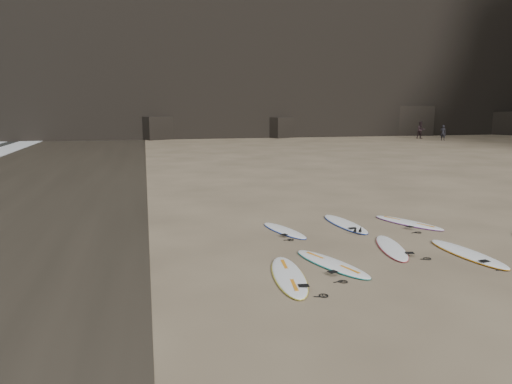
% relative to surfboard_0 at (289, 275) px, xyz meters
% --- Properties ---
extents(ground, '(240.00, 240.00, 0.00)m').
position_rel_surfboard_0_xyz_m(ground, '(3.96, 1.17, -0.05)').
color(ground, '#897559').
rests_on(ground, ground).
extents(surfboard_0, '(1.01, 2.85, 0.10)m').
position_rel_surfboard_0_xyz_m(surfboard_0, '(0.00, 0.00, 0.00)').
color(surfboard_0, white).
rests_on(surfboard_0, ground).
extents(surfboard_1, '(1.45, 2.65, 0.09)m').
position_rel_surfboard_0_xyz_m(surfboard_1, '(1.26, 0.62, -0.00)').
color(surfboard_1, white).
rests_on(surfboard_1, ground).
extents(surfboard_2, '(1.16, 2.55, 0.09)m').
position_rel_surfboard_0_xyz_m(surfboard_2, '(3.33, 1.56, -0.01)').
color(surfboard_2, white).
rests_on(surfboard_2, ground).
extents(surfboard_3, '(0.93, 2.79, 0.10)m').
position_rel_surfboard_0_xyz_m(surfboard_3, '(4.98, 0.63, -0.00)').
color(surfboard_3, white).
rests_on(surfboard_3, ground).
extents(surfboard_5, '(1.16, 2.32, 0.08)m').
position_rel_surfboard_0_xyz_m(surfboard_5, '(1.01, 3.98, -0.01)').
color(surfboard_5, white).
rests_on(surfboard_5, ground).
extents(surfboard_6, '(0.89, 2.76, 0.10)m').
position_rel_surfboard_0_xyz_m(surfboard_6, '(3.15, 4.36, -0.00)').
color(surfboard_6, white).
rests_on(surfboard_6, ground).
extents(surfboard_7, '(1.67, 2.57, 0.09)m').
position_rel_surfboard_0_xyz_m(surfboard_7, '(5.22, 4.05, -0.00)').
color(surfboard_7, white).
rests_on(surfboard_7, ground).
extents(person_a, '(0.68, 0.70, 1.63)m').
position_rel_surfboard_0_xyz_m(person_a, '(27.90, 37.34, 0.76)').
color(person_a, black).
rests_on(person_a, ground).
extents(person_b, '(0.93, 0.72, 1.90)m').
position_rel_surfboard_0_xyz_m(person_b, '(27.15, 40.49, 0.90)').
color(person_b, black).
rests_on(person_b, ground).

